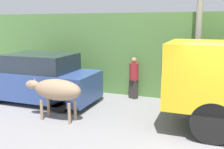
{
  "coord_description": "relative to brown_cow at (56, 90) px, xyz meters",
  "views": [
    {
      "loc": [
        -0.65,
        -6.22,
        2.87
      ],
      "look_at": [
        -3.26,
        0.71,
        1.41
      ],
      "focal_mm": 42.0,
      "sensor_mm": 36.0,
      "label": 1
    }
  ],
  "objects": [
    {
      "name": "brown_cow",
      "position": [
        0.0,
        0.0,
        0.0
      ],
      "size": [
        1.88,
        0.63,
        1.25
      ],
      "rotation": [
        0.0,
        0.0,
        -0.15
      ],
      "color": "#9E7F60",
      "rests_on": "ground_plane"
    },
    {
      "name": "parked_suv",
      "position": [
        -1.64,
        1.42,
        -0.07
      ],
      "size": [
        4.37,
        1.88,
        1.78
      ],
      "rotation": [
        0.0,
        0.0,
        0.08
      ],
      "color": "#334C8C",
      "rests_on": "ground_plane"
    },
    {
      "name": "pedestrian_on_hill",
      "position": [
        1.52,
        3.01,
        -0.06
      ],
      "size": [
        0.47,
        0.47,
        1.6
      ],
      "rotation": [
        0.0,
        0.0,
        2.73
      ],
      "color": "#38332D",
      "rests_on": "ground_plane"
    },
    {
      "name": "utility_pole",
      "position": [
        3.77,
        3.05,
        2.36
      ],
      "size": [
        0.9,
        0.21,
        6.32
      ],
      "color": "#9E998E",
      "rests_on": "ground_plane"
    }
  ]
}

